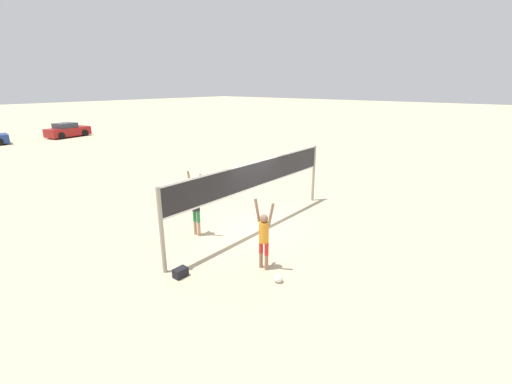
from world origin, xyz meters
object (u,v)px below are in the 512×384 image
(volleyball_net, at_px, (256,181))
(volleyball, at_px, (278,278))
(player_spiker, at_px, (264,234))
(parked_car_mid, at_px, (67,131))
(player_blocker, at_px, (196,203))
(gear_bag, at_px, (180,272))

(volleyball_net, distance_m, volleyball, 4.07)
(player_spiker, distance_m, parked_car_mid, 31.93)
(volleyball_net, relative_size, parked_car_mid, 1.93)
(volleyball_net, distance_m, player_blocker, 2.25)
(player_blocker, bearing_deg, volleyball_net, 56.99)
(player_blocker, relative_size, gear_bag, 5.91)
(player_blocker, distance_m, volleyball, 4.16)
(player_blocker, bearing_deg, parked_car_mid, 165.17)
(volleyball_net, xyz_separation_m, volleyball, (-2.44, -2.79, -1.69))
(volleyball_net, xyz_separation_m, player_blocker, (-1.82, 1.18, -0.60))
(volleyball_net, height_order, player_spiker, volleyball_net)
(parked_car_mid, bearing_deg, player_spiker, -114.62)
(gear_bag, bearing_deg, volleyball_net, 7.79)
(player_spiker, bearing_deg, parked_car_mid, -13.89)
(player_blocker, xyz_separation_m, parked_car_mid, (7.36, 27.78, -0.57))
(volleyball_net, bearing_deg, volleyball, -131.17)
(volleyball, xyz_separation_m, gear_bag, (-1.49, 2.25, 0.01))
(gear_bag, bearing_deg, player_blocker, 39.07)
(volleyball_net, relative_size, player_spiker, 3.99)
(player_blocker, bearing_deg, player_spiker, -5.46)
(player_spiker, distance_m, volleyball, 1.27)
(volleyball, bearing_deg, volleyball_net, 48.83)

